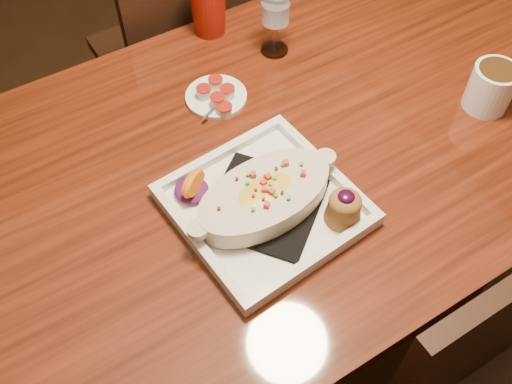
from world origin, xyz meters
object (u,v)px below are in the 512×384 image
chair_far (184,54)px  red_tumbler (208,5)px  plate (269,200)px  table (308,160)px  coffee_mug (493,86)px  goblet (276,10)px  saucer (216,96)px

chair_far → red_tumbler: (-0.02, -0.23, 0.32)m
plate → red_tumbler: 0.55m
table → coffee_mug: coffee_mug is taller
table → plate: (-0.18, -0.12, 0.13)m
goblet → coffee_mug: bearing=-53.4°
chair_far → coffee_mug: bearing=115.4°
saucer → coffee_mug: bearing=-33.3°
chair_far → saucer: 0.53m
chair_far → red_tumbler: size_ratio=6.38×
table → plate: bearing=-146.0°
goblet → table: bearing=-106.1°
red_tumbler → goblet: bearing=-57.4°
coffee_mug → chair_far: bearing=129.3°
plate → goblet: 0.47m
table → chair_far: 0.65m
goblet → red_tumbler: 0.18m
goblet → saucer: bearing=-160.1°
coffee_mug → saucer: (-0.49, 0.32, -0.04)m
plate → coffee_mug: bearing=-5.8°
table → coffee_mug: bearing=-20.4°
goblet → saucer: goblet is taller
plate → goblet: (0.26, 0.38, 0.08)m
goblet → red_tumbler: (-0.09, 0.14, -0.04)m
chair_far → red_tumbler: 0.39m
saucer → red_tumbler: size_ratio=0.92×
plate → table: bearing=29.4°
coffee_mug → goblet: 0.49m
coffee_mug → saucer: bearing=160.6°
table → saucer: bearing=123.7°
goblet → red_tumbler: bearing=122.6°
coffee_mug → red_tumbler: bearing=139.4°
table → saucer: (-0.12, 0.18, 0.11)m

